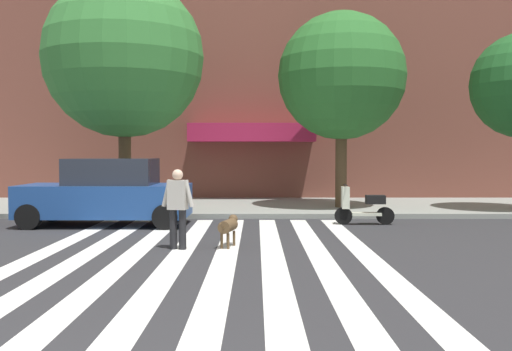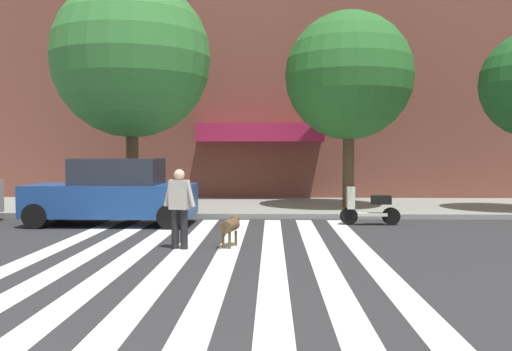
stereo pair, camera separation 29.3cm
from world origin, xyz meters
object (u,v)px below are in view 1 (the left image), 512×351
Objects in this scene: street_tree_nearest at (125,58)px; street_tree_middle at (343,77)px; parked_car_behind_first at (108,193)px; dog_on_leash at (230,226)px; parked_scooter at (365,207)px; pedestrian_dog_walker at (179,204)px.

street_tree_nearest is 7.11m from street_tree_middle.
parked_car_behind_first is 4.92m from dog_on_leash.
parked_scooter is at bearing 45.76° from dog_on_leash.
dog_on_leash is (1.02, 0.30, -0.48)m from pedestrian_dog_walker.
dog_on_leash is at bearing -45.12° from parked_car_behind_first.
parked_car_behind_first is 4.54× the size of dog_on_leash.
street_tree_middle is (-0.13, 3.39, 4.02)m from parked_scooter.
dog_on_leash is (-3.42, -7.04, -4.06)m from street_tree_middle.
dog_on_leash is at bearing 16.40° from pedestrian_dog_walker.
parked_car_behind_first is at bearing 134.88° from dog_on_leash.
parked_car_behind_first is 4.49m from pedestrian_dog_walker.
parked_scooter is at bearing 40.79° from pedestrian_dog_walker.
street_tree_middle is at bearing 5.99° from street_tree_nearest.
street_tree_nearest is at bearing 111.59° from pedestrian_dog_walker.
street_tree_middle is at bearing 27.39° from parked_car_behind_first.
parked_scooter is at bearing -87.78° from street_tree_middle.
dog_on_leash is at bearing -115.89° from street_tree_middle.
street_tree_middle reaches higher than dog_on_leash.
street_tree_nearest reaches higher than dog_on_leash.
parked_car_behind_first is 2.76× the size of parked_scooter.
street_tree_nearest is at bearing 93.56° from parked_car_behind_first.
street_tree_nearest is 1.14× the size of street_tree_middle.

